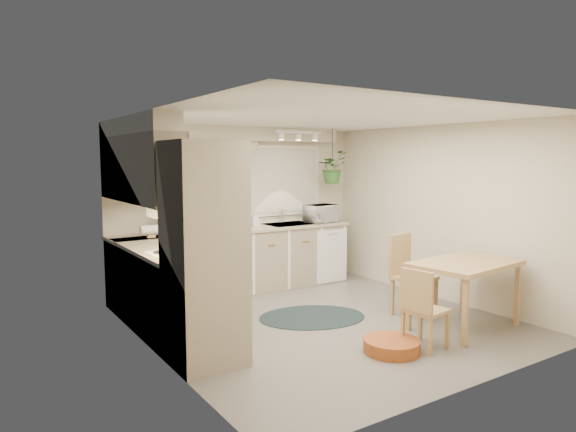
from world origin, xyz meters
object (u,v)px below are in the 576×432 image
object	(u,v)px
pet_bed	(392,346)
microwave	(321,212)
chair_back	(414,275)
chair_left	(426,308)
dining_table	(464,295)
braided_rug	(312,317)

from	to	relation	value
pet_bed	microwave	size ratio (longest dim) A/B	1.12
chair_back	chair_left	bearing A→B (deg)	36.88
chair_left	dining_table	bearing A→B (deg)	93.64
chair_back	microwave	distance (m)	2.17
braided_rug	pet_bed	bearing A→B (deg)	-90.15
chair_left	chair_back	xyz separation A→B (m)	(0.75, 0.86, 0.08)
dining_table	chair_left	xyz separation A→B (m)	(-0.86, -0.19, 0.03)
dining_table	pet_bed	xyz separation A→B (m)	(-1.24, -0.10, -0.32)
dining_table	pet_bed	world-z (taller)	dining_table
chair_left	chair_back	world-z (taller)	chair_back
microwave	dining_table	bearing A→B (deg)	-97.59
braided_rug	pet_bed	distance (m)	1.37
chair_left	pet_bed	size ratio (longest dim) A/B	1.48
pet_bed	braided_rug	bearing A→B (deg)	89.85
braided_rug	microwave	xyz separation A→B (m)	(1.24, 1.48, 1.11)
chair_back	microwave	world-z (taller)	microwave
chair_left	braided_rug	xyz separation A→B (m)	(-0.38, 1.46, -0.41)
dining_table	braided_rug	distance (m)	1.81
chair_back	microwave	xyz separation A→B (m)	(0.12, 2.08, 0.61)
dining_table	chair_left	world-z (taller)	chair_left
braided_rug	microwave	world-z (taller)	microwave
chair_left	braided_rug	bearing A→B (deg)	-174.60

